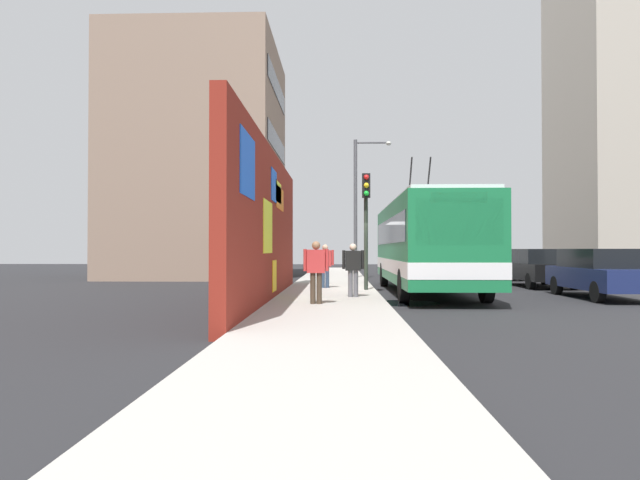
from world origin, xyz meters
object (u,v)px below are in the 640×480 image
at_px(pedestrian_near_wall, 316,267).
at_px(pedestrian_midblock, 325,263).
at_px(city_bus, 426,242).
at_px(parked_car_navy, 599,272).
at_px(pedestrian_at_curb, 353,266).
at_px(street_lamp, 360,198).
at_px(parked_car_dark_gray, 496,263).
at_px(traffic_light, 366,211).
at_px(parked_car_black, 538,267).

height_order(pedestrian_near_wall, pedestrian_midblock, pedestrian_near_wall).
xyz_separation_m(city_bus, parked_car_navy, (-1.99, -5.20, -0.98)).
xyz_separation_m(pedestrian_at_curb, street_lamp, (12.20, -0.63, 3.10)).
bearing_deg(pedestrian_midblock, street_lamp, -10.80).
distance_m(pedestrian_at_curb, street_lamp, 12.60).
xyz_separation_m(city_bus, parked_car_dark_gray, (9.96, -5.20, -0.98)).
xyz_separation_m(city_bus, pedestrian_near_wall, (-5.70, 3.69, -0.72)).
height_order(parked_car_dark_gray, pedestrian_midblock, pedestrian_midblock).
bearing_deg(pedestrian_near_wall, traffic_light, -16.65).
height_order(pedestrian_near_wall, traffic_light, traffic_light).
bearing_deg(street_lamp, pedestrian_near_wall, 173.48).
relative_size(city_bus, parked_car_navy, 2.41).
distance_m(pedestrian_near_wall, traffic_light, 5.66).
height_order(parked_car_black, traffic_light, traffic_light).
distance_m(pedestrian_midblock, street_lamp, 8.89).
height_order(city_bus, pedestrian_midblock, city_bus).
distance_m(pedestrian_midblock, traffic_light, 2.57).
distance_m(parked_car_black, parked_car_dark_gray, 6.30).
height_order(parked_car_black, pedestrian_at_curb, pedestrian_at_curb).
height_order(parked_car_dark_gray, street_lamp, street_lamp).
relative_size(pedestrian_at_curb, pedestrian_near_wall, 0.98).
bearing_deg(traffic_light, street_lamp, -0.67).
distance_m(parked_car_navy, traffic_light, 7.77).
distance_m(parked_car_dark_gray, street_lamp, 8.07).
relative_size(pedestrian_near_wall, pedestrian_midblock, 1.02).
bearing_deg(parked_car_black, street_lamp, 55.19).
bearing_deg(pedestrian_midblock, city_bus, -98.24).
distance_m(parked_car_dark_gray, pedestrian_near_wall, 18.01).
bearing_deg(parked_car_dark_gray, traffic_light, 145.07).
height_order(parked_car_black, street_lamp, street_lamp).
relative_size(traffic_light, street_lamp, 0.58).
height_order(city_bus, pedestrian_at_curb, city_bus).
bearing_deg(pedestrian_midblock, parked_car_navy, -105.91).
height_order(parked_car_black, pedestrian_near_wall, pedestrian_near_wall).
relative_size(parked_car_black, street_lamp, 0.68).
relative_size(city_bus, parked_car_black, 2.41).
xyz_separation_m(pedestrian_near_wall, street_lamp, (14.41, -1.65, 3.07)).
bearing_deg(traffic_light, parked_car_navy, -101.00).
bearing_deg(pedestrian_midblock, parked_car_black, -70.33).
bearing_deg(pedestrian_midblock, pedestrian_near_wall, 179.22).
bearing_deg(pedestrian_at_curb, street_lamp, -2.97).
height_order(parked_car_navy, street_lamp, street_lamp).
distance_m(pedestrian_near_wall, pedestrian_midblock, 6.22).
relative_size(parked_car_dark_gray, pedestrian_midblock, 3.00).
bearing_deg(street_lamp, traffic_light, 179.33).
distance_m(city_bus, pedestrian_at_curb, 4.46).
bearing_deg(city_bus, pedestrian_near_wall, 147.10).
distance_m(parked_car_dark_gray, traffic_light, 13.00).
bearing_deg(pedestrian_midblock, parked_car_dark_gray, -42.99).
xyz_separation_m(city_bus, pedestrian_at_curb, (-3.49, 2.68, -0.75)).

